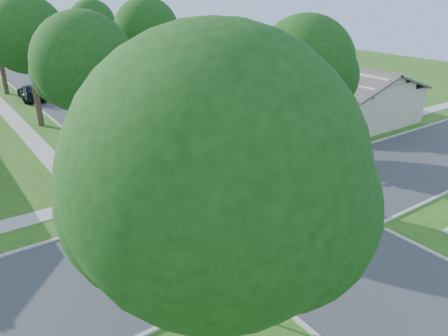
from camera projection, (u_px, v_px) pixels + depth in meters
ground at (264, 217)px, 20.40m from camera, size 100.00×100.00×0.00m
road_ns at (264, 217)px, 20.40m from camera, size 7.00×100.00×0.02m
sidewalk_ne at (141, 94)px, 43.19m from camera, size 1.20×40.00×0.04m
sidewalk_nw at (9, 114)px, 36.68m from camera, size 1.20×40.00×0.04m
driveway at (285, 142)px, 29.95m from camera, size 8.80×3.60×0.05m
stop_sign_sw at (249, 263)px, 13.58m from camera, size 1.05×0.80×2.98m
stop_sign_ne at (275, 132)px, 25.66m from camera, size 1.05×0.80×2.98m
tree_e_near at (233, 60)px, 27.52m from camera, size 4.97×4.80×8.28m
tree_e_mid at (147, 34)px, 36.30m from camera, size 5.59×5.40×9.21m
tree_e_far at (93, 26)px, 46.18m from camera, size 5.17×5.00×8.72m
tree_w_near at (85, 67)px, 22.32m from camera, size 5.38×5.20×8.97m
tree_w_mid at (28, 38)px, 31.20m from camera, size 5.80×5.60×9.56m
tree_sw_corner at (218, 188)px, 8.75m from camera, size 6.21×6.00×9.55m
tree_ne_corner at (305, 69)px, 24.79m from camera, size 5.80×5.60×8.66m
house_ne_near at (326, 95)px, 36.62m from camera, size 8.42×13.60×4.23m
house_ne_far at (208, 65)px, 50.14m from camera, size 8.42×13.60×4.23m
car_driveway at (307, 120)px, 32.83m from camera, size 4.15×2.40×1.29m
car_curb_east at (127, 104)px, 37.08m from camera, size 2.01×4.01×1.31m
car_curb_west at (31, 92)px, 41.04m from camera, size 2.31×5.09×1.44m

